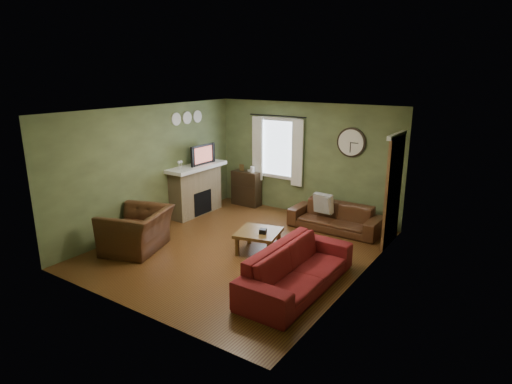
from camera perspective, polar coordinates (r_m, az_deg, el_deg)
The scene contains 31 objects.
floor at distance 8.22m, azimuth -2.15°, elevation -7.59°, with size 4.60×5.20×0.00m, color #512F15.
ceiling at distance 7.57m, azimuth -2.35°, elevation 10.78°, with size 4.60×5.20×0.00m, color white.
wall_left at distance 9.30m, azimuth -13.81°, elevation 3.16°, with size 0.00×5.20×2.60m, color #59683E.
wall_right at distance 6.75m, azimuth 13.77°, elevation -1.54°, with size 0.00×5.20×2.60m, color #59683E.
wall_back at distance 9.96m, azimuth 6.59°, elevation 4.33°, with size 4.60×0.00×2.60m, color #59683E.
wall_front at distance 5.98m, azimuth -17.06°, elevation -4.03°, with size 4.60×0.00×2.60m, color #59683E.
fireplace at distance 10.13m, azimuth -8.01°, elevation 0.11°, with size 0.40×1.40×1.10m, color #9E865D.
firebox at distance 10.08m, azimuth -7.15°, elevation -1.42°, with size 0.04×0.60×0.55m, color black.
mantel at distance 9.97m, azimuth -8.01°, elevation 3.35°, with size 0.58×1.60×0.08m, color white.
tv at distance 10.03m, azimuth -7.40°, elevation 4.69°, with size 0.60×0.08×0.35m, color black.
tv_screen at distance 9.96m, azimuth -7.06°, elevation 4.96°, with size 0.02×0.62×0.36m, color #994C3F.
medallion_left at distance 9.69m, azimuth -10.59°, elevation 9.53°, with size 0.28×0.28×0.03m, color white.
medallion_mid at distance 9.94m, azimuth -9.17°, elevation 9.75°, with size 0.28×0.28×0.03m, color white.
medallion_right at distance 10.20m, azimuth -7.82°, elevation 9.95°, with size 0.28×0.28×0.03m, color white.
window_pane at distance 10.24m, azimuth 3.08°, elevation 5.86°, with size 1.00×0.02×1.30m, color silver, non-canonical shape.
curtain_rod at distance 10.05m, azimuth 2.85°, elevation 10.10°, with size 0.03×0.03×1.50m, color black.
curtain_left at distance 10.45m, azimuth 0.19°, elevation 5.80°, with size 0.28×0.04×1.55m, color white.
curtain_right at distance 9.90m, azimuth 5.52°, elevation 5.17°, with size 0.28×0.04×1.55m, color white.
wall_clock at distance 9.39m, azimuth 12.55°, elevation 6.46°, with size 0.64×0.06×0.64m, color white, non-canonical shape.
door at distance 8.53m, azimuth 17.82°, elevation -0.00°, with size 0.05×0.90×2.10m, color brown.
bookshelf at distance 10.74m, azimuth -1.30°, elevation 0.51°, with size 0.73×0.31×0.87m, color black, non-canonical shape.
book at distance 10.66m, azimuth -1.15°, elevation 3.31°, with size 0.15×0.20×0.02m, color brown.
sofa_brown at distance 9.23m, azimuth 10.50°, elevation -3.32°, with size 1.93×0.76×0.56m, color #3E2212.
pillow_left at distance 9.23m, azimuth 8.97°, elevation -1.50°, with size 0.42×0.13×0.42m, color gray.
pillow_right at distance 9.20m, azimuth 9.16°, elevation -1.55°, with size 0.36×0.11×0.36m, color gray.
sofa_red at distance 6.71m, azimuth 5.54°, elevation -10.09°, with size 2.30×0.90×0.67m, color maroon.
armchair at distance 8.35m, azimuth -15.59°, elevation -4.93°, with size 1.20×1.05×0.78m, color #3E2212.
coffee_table at distance 8.02m, azimuth 0.33°, elevation -6.60°, with size 0.76×0.76×0.40m, color brown, non-canonical shape.
tissue_box at distance 7.84m, azimuth 0.93°, elevation -5.61°, with size 0.12×0.12×0.09m, color black.
wine_glass_a at distance 9.52m, azimuth -10.22°, elevation 3.52°, with size 0.07×0.07×0.20m, color white, non-canonical shape.
wine_glass_b at distance 9.57m, azimuth -9.94°, elevation 3.59°, with size 0.07×0.07×0.19m, color white, non-canonical shape.
Camera 1 is at (4.45, -6.10, 3.25)m, focal length 30.00 mm.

